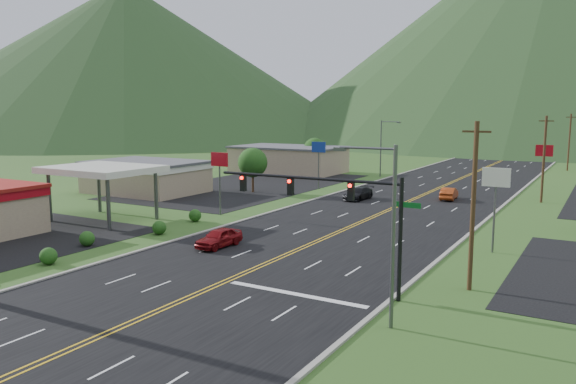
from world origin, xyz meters
The scene contains 22 objects.
ground centered at (0.00, 0.00, 0.00)m, with size 500.00×500.00×0.00m, color #2B4E1B.
road centered at (0.00, 0.00, 0.00)m, with size 20.00×460.00×0.04m, color black.
traffic_signal centered at (6.48, 14.00, 5.33)m, with size 13.10×0.43×7.00m.
streetlight_east centered at (11.18, 10.00, 5.18)m, with size 3.28×0.25×9.00m.
streetlight_west centered at (-11.68, 70.00, 5.18)m, with size 3.28×0.25×9.00m.
gas_canopy centered at (-22.00, 22.00, 4.87)m, with size 10.00×8.00×5.30m.
building_west_mid centered at (-32.00, 38.00, 2.27)m, with size 14.40×10.40×4.10m.
building_west_far centered at (-28.00, 68.00, 2.26)m, with size 18.40×11.40×4.50m.
pole_sign_west_a centered at (-14.00, 30.00, 5.05)m, with size 2.00×0.18×6.40m.
pole_sign_west_b centered at (-14.00, 52.00, 5.05)m, with size 2.00×0.18×6.40m.
pole_sign_east_a centered at (13.00, 28.00, 5.05)m, with size 2.00×0.18×6.40m.
pole_sign_east_b centered at (13.00, 60.00, 5.05)m, with size 2.00×0.18×6.40m.
tree_west_a centered at (-20.00, 45.00, 3.89)m, with size 3.84×3.84×5.82m.
tree_west_b centered at (-25.00, 72.00, 3.89)m, with size 3.84×3.84×5.82m.
utility_pole_a centered at (13.50, 18.00, 5.13)m, with size 1.60×0.28×10.00m.
utility_pole_b centered at (13.50, 55.00, 5.13)m, with size 1.60×0.28×10.00m.
utility_pole_c centered at (13.50, 95.00, 5.13)m, with size 1.60×0.28×10.00m.
mountain_n centered at (0.00, 220.00, 42.50)m, with size 220.00×220.00×85.00m, color #1A3518.
mountain_nw centered at (-148.49, 148.49, 30.00)m, with size 190.00×190.00×60.00m, color #1A3518.
car_red_near centered at (-5.77, 18.91, 0.74)m, with size 1.74×4.32×1.47m, color maroon.
car_dark_mid centered at (-5.63, 46.11, 0.72)m, with size 2.02×4.98×1.44m, color black.
car_red_far centered at (3.73, 51.56, 0.73)m, with size 1.54×4.42×1.46m, color #993510.
Camera 1 is at (20.36, -15.32, 10.62)m, focal length 35.00 mm.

